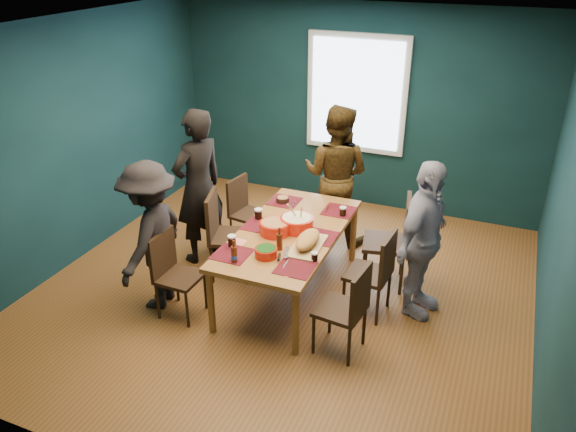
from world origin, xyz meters
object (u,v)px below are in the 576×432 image
at_px(dining_table, 289,237).
at_px(chair_right_mid, 377,268).
at_px(chair_left_far, 244,207).
at_px(person_back, 336,175).
at_px(bowl_dumpling, 297,223).
at_px(cutting_board, 307,241).
at_px(person_near_left, 152,236).
at_px(chair_left_mid, 223,229).
at_px(bowl_herbs, 266,252).
at_px(chair_left_near, 172,268).
at_px(bowl_salad, 275,227).
at_px(person_right, 423,240).
at_px(chair_right_near, 349,304).
at_px(person_far_left, 199,187).
at_px(chair_right_far, 395,235).

xyz_separation_m(dining_table, chair_right_mid, (0.93, -0.02, -0.14)).
height_order(chair_left_far, person_back, person_back).
bearing_deg(bowl_dumpling, cutting_board, -52.42).
bearing_deg(person_near_left, bowl_dumpling, 115.16).
bearing_deg(chair_left_mid, bowl_herbs, -54.23).
bearing_deg(person_near_left, chair_left_near, 67.56).
bearing_deg(bowl_salad, person_right, 11.79).
relative_size(chair_left_mid, chair_left_near, 1.12).
distance_m(chair_right_near, bowl_salad, 1.16).
bearing_deg(chair_left_mid, person_far_left, 133.27).
xyz_separation_m(chair_left_near, chair_right_mid, (1.85, 0.74, 0.02)).
distance_m(chair_right_near, cutting_board, 0.77).
relative_size(chair_right_far, person_near_left, 0.66).
xyz_separation_m(bowl_salad, cutting_board, (0.40, -0.14, -0.00)).
relative_size(chair_left_near, person_near_left, 0.57).
distance_m(chair_left_far, bowl_dumpling, 1.24).
xyz_separation_m(chair_right_far, person_back, (-0.91, 0.74, 0.26)).
bearing_deg(person_near_left, bowl_salad, 112.82).
height_order(dining_table, bowl_herbs, bowl_herbs).
xyz_separation_m(chair_left_far, person_back, (0.96, 0.55, 0.36)).
bearing_deg(chair_left_near, person_far_left, 106.61).
height_order(person_back, cutting_board, person_back).
bearing_deg(chair_right_near, person_far_left, 161.24).
bearing_deg(chair_right_near, chair_right_mid, 90.12).
distance_m(person_near_left, bowl_dumpling, 1.44).
bearing_deg(bowl_salad, bowl_dumpling, 42.93).
relative_size(person_back, person_near_left, 1.11).
relative_size(person_near_left, bowl_dumpling, 4.57).
relative_size(person_right, person_near_left, 1.04).
bearing_deg(person_right, bowl_dumpling, 110.51).
bearing_deg(person_right, chair_right_far, 55.22).
height_order(chair_right_mid, cutting_board, chair_right_mid).
relative_size(chair_right_far, bowl_salad, 3.32).
bearing_deg(chair_left_far, chair_right_mid, -14.06).
bearing_deg(person_back, bowl_herbs, 90.26).
bearing_deg(dining_table, chair_right_far, 30.79).
bearing_deg(bowl_salad, chair_right_far, 32.46).
xyz_separation_m(person_back, person_near_left, (-1.24, -2.01, -0.08)).
height_order(chair_right_mid, bowl_herbs, chair_right_mid).
bearing_deg(person_near_left, chair_right_mid, 101.75).
xyz_separation_m(chair_left_far, chair_left_near, (-0.02, -1.53, 0.01)).
relative_size(chair_right_mid, person_near_left, 0.59).
height_order(chair_right_near, cutting_board, chair_right_near).
relative_size(chair_left_far, bowl_herbs, 4.04).
bearing_deg(chair_right_far, cutting_board, -140.73).
xyz_separation_m(dining_table, chair_right_far, (0.96, 0.59, -0.08)).
xyz_separation_m(chair_left_near, person_near_left, (-0.26, 0.08, 0.26)).
relative_size(chair_right_far, bowl_dumpling, 3.01).
relative_size(chair_left_mid, cutting_board, 1.48).
bearing_deg(chair_right_mid, chair_left_far, 161.33).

